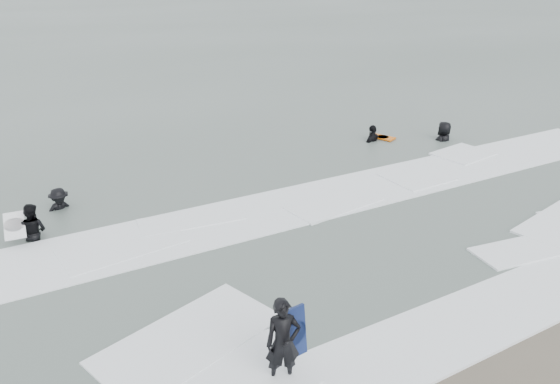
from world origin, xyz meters
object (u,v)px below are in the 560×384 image
surfer_centre (283,380)px  surfer_wading (35,240)px  surfer_breaker (61,211)px  surfer_right_near (372,142)px  surfer_right_far (443,141)px

surfer_centre → surfer_wading: (-3.18, 7.73, 0.00)m
surfer_centre → surfer_breaker: 9.54m
surfer_breaker → surfer_right_near: 12.14m
surfer_wading → surfer_right_far: 15.59m
surfer_wading → surfer_breaker: size_ratio=1.00×
surfer_right_far → surfer_centre: bearing=6.5°
surfer_breaker → surfer_right_far: (14.66, -0.55, 0.00)m
surfer_centre → surfer_right_far: 15.13m
surfer_right_near → surfer_wading: bearing=-7.3°
surfer_centre → surfer_breaker: (-2.29, 9.26, 0.00)m
surfer_breaker → surfer_right_near: bearing=-10.3°
surfer_centre → surfer_right_near: (9.82, 10.04, 0.00)m
surfer_breaker → surfer_right_far: bearing=-16.1°
surfer_right_near → surfer_right_far: (2.55, -1.34, 0.00)m
surfer_centre → surfer_right_far: size_ratio=0.86×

